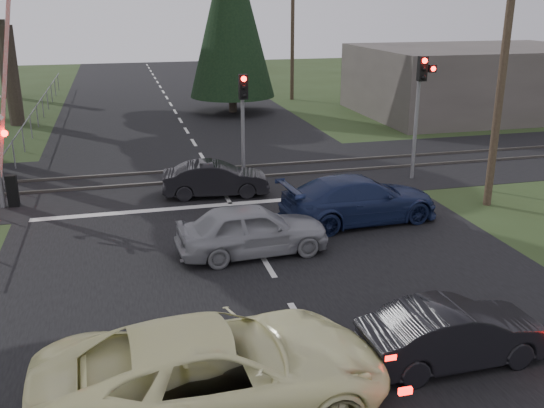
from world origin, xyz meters
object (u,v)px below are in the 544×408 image
object	(u,v)px
dark_hatchback	(455,334)
utility_pole_mid	(293,30)
cream_coupe	(215,372)
crossing_signal	(2,148)
traffic_signal_right	(421,94)
dark_car_far	(216,179)
silver_car	(252,230)
utility_pole_near	(503,64)
utility_pole_far	(227,19)
traffic_signal_center	(243,110)
blue_sedan	(359,199)

from	to	relation	value
dark_hatchback	utility_pole_mid	bearing A→B (deg)	-12.35
cream_coupe	dark_hatchback	world-z (taller)	cream_coupe
crossing_signal	traffic_signal_right	distance (m)	14.88
dark_car_far	crossing_signal	bearing A→B (deg)	91.86
dark_hatchback	dark_car_far	world-z (taller)	dark_car_far
traffic_signal_right	silver_car	xyz separation A→B (m)	(-7.75, -5.61, -2.61)
crossing_signal	dark_car_far	xyz separation A→B (m)	(6.95, -0.49, -1.45)
utility_pole_mid	silver_car	world-z (taller)	utility_pole_mid
dark_hatchback	utility_pole_near	bearing A→B (deg)	-38.19
crossing_signal	cream_coupe	distance (m)	13.46
crossing_signal	utility_pole_far	world-z (taller)	utility_pole_far
traffic_signal_right	utility_pole_mid	distance (m)	20.60
crossing_signal	dark_car_far	bearing A→B (deg)	-4.04
utility_pole_far	dark_hatchback	size ratio (longest dim) A/B	2.43
traffic_signal_right	silver_car	distance (m)	9.91
cream_coupe	dark_car_far	size ratio (longest dim) A/B	1.58
traffic_signal_right	traffic_signal_center	world-z (taller)	traffic_signal_right
dark_hatchback	cream_coupe	bearing A→B (deg)	93.36
utility_pole_mid	utility_pole_far	bearing A→B (deg)	90.00
traffic_signal_center	utility_pole_mid	size ratio (longest dim) A/B	0.46
traffic_signal_right	traffic_signal_center	size ratio (longest dim) A/B	1.15
utility_pole_near	silver_car	distance (m)	9.82
traffic_signal_right	blue_sedan	bearing A→B (deg)	-135.06
crossing_signal	cream_coupe	bearing A→B (deg)	-68.14
dark_car_far	silver_car	bearing A→B (deg)	-172.78
cream_coupe	silver_car	bearing A→B (deg)	-20.41
utility_pole_mid	blue_sedan	xyz separation A→B (m)	(-4.90, -24.46, -3.99)
cream_coupe	utility_pole_mid	bearing A→B (deg)	-20.93
crossing_signal	blue_sedan	world-z (taller)	crossing_signal
utility_pole_near	silver_car	size ratio (longest dim) A/B	2.17
traffic_signal_right	utility_pole_near	size ratio (longest dim) A/B	0.52
utility_pole_mid	blue_sedan	distance (m)	25.26
crossing_signal	blue_sedan	bearing A→B (deg)	-21.32
traffic_signal_right	dark_car_far	distance (m)	8.33
traffic_signal_right	utility_pole_near	xyz separation A→B (m)	(0.95, -3.47, 1.41)
crossing_signal	traffic_signal_center	size ratio (longest dim) A/B	1.70
traffic_signal_center	dark_car_far	size ratio (longest dim) A/B	1.10
cream_coupe	traffic_signal_center	bearing A→B (deg)	-16.50
traffic_signal_center	utility_pole_mid	distance (m)	20.82
traffic_signal_center	dark_car_far	distance (m)	2.91
cream_coupe	silver_car	size ratio (longest dim) A/B	1.41
utility_pole_near	utility_pole_far	xyz separation A→B (m)	(0.00, 49.00, 0.00)
cream_coupe	dark_car_far	xyz separation A→B (m)	(1.96, 11.94, -0.20)
utility_pole_mid	crossing_signal	bearing A→B (deg)	-127.97
utility_pole_mid	dark_car_far	distance (m)	22.88
traffic_signal_right	crossing_signal	bearing A→B (deg)	178.79
silver_car	blue_sedan	distance (m)	4.16
crossing_signal	dark_car_far	world-z (taller)	crossing_signal
dark_hatchback	dark_car_far	size ratio (longest dim) A/B	1.00
silver_car	utility_pole_near	bearing A→B (deg)	-79.45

